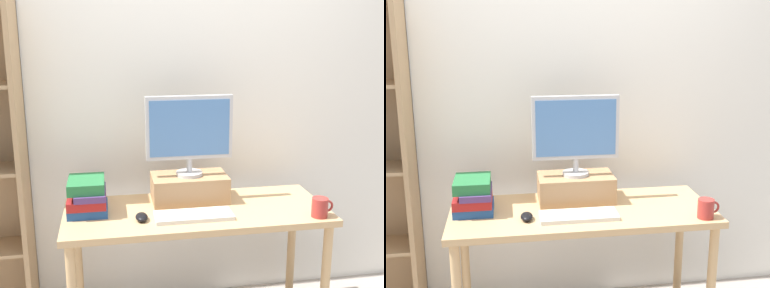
# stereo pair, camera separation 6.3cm
# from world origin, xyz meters

# --- Properties ---
(back_wall) EXTENTS (7.00, 0.08, 2.60)m
(back_wall) POSITION_xyz_m (0.00, 0.47, 1.30)
(back_wall) COLOR silver
(back_wall) RESTS_ON ground_plane
(desk) EXTENTS (1.43, 0.59, 0.76)m
(desk) POSITION_xyz_m (0.00, 0.00, 0.67)
(desk) COLOR tan
(desk) RESTS_ON ground_plane
(riser_box) EXTENTS (0.43, 0.25, 0.15)m
(riser_box) POSITION_xyz_m (-0.01, 0.14, 0.84)
(riser_box) COLOR #A87F56
(riser_box) RESTS_ON desk
(computer_monitor) EXTENTS (0.49, 0.15, 0.46)m
(computer_monitor) POSITION_xyz_m (-0.01, 0.14, 1.17)
(computer_monitor) COLOR #B7B7BA
(computer_monitor) RESTS_ON riser_box
(keyboard) EXTENTS (0.41, 0.16, 0.02)m
(keyboard) POSITION_xyz_m (-0.04, -0.12, 0.77)
(keyboard) COLOR silver
(keyboard) RESTS_ON desk
(computer_mouse) EXTENTS (0.06, 0.10, 0.04)m
(computer_mouse) POSITION_xyz_m (-0.31, -0.11, 0.78)
(computer_mouse) COLOR black
(computer_mouse) RESTS_ON desk
(book_stack) EXTENTS (0.21, 0.25, 0.19)m
(book_stack) POSITION_xyz_m (-0.58, 0.05, 0.85)
(book_stack) COLOR navy
(book_stack) RESTS_ON desk
(coffee_mug) EXTENTS (0.12, 0.09, 0.10)m
(coffee_mug) POSITION_xyz_m (0.62, -0.22, 0.81)
(coffee_mug) COLOR #9E2D28
(coffee_mug) RESTS_ON desk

